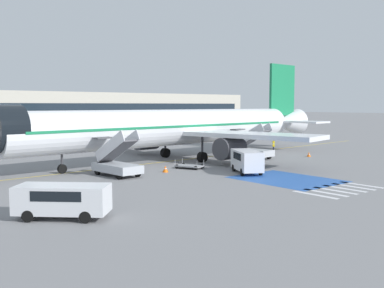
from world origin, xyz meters
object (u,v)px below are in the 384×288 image
at_px(fuel_tanker, 143,133).
at_px(ground_crew_1, 237,154).
at_px(traffic_cone_1, 165,169).
at_px(terminal_building, 23,113).
at_px(boarding_stairs_aft, 252,150).
at_px(traffic_cone_0, 309,154).
at_px(service_van_0, 63,198).
at_px(boarding_stairs_forward, 117,164).
at_px(airliner, 176,127).
at_px(service_van_1, 247,160).
at_px(baggage_cart, 189,166).
at_px(ground_crew_0, 274,145).

height_order(fuel_tanker, ground_crew_1, fuel_tanker).
xyz_separation_m(traffic_cone_1, terminal_building, (8.93, 63.13, 4.18)).
bearing_deg(boarding_stairs_aft, traffic_cone_0, -30.51).
height_order(service_van_0, traffic_cone_1, service_van_0).
height_order(boarding_stairs_forward, traffic_cone_1, boarding_stairs_forward).
bearing_deg(service_van_0, airliner, 172.35).
xyz_separation_m(boarding_stairs_forward, service_van_0, (-9.70, -10.97, 0.11)).
bearing_deg(airliner, service_van_1, 172.10).
height_order(service_van_0, baggage_cart, service_van_0).
height_order(boarding_stairs_forward, baggage_cart, boarding_stairs_forward).
height_order(ground_crew_0, ground_crew_1, ground_crew_0).
relative_size(fuel_tanker, ground_crew_0, 5.82).
bearing_deg(service_van_1, service_van_0, -136.83).
xyz_separation_m(boarding_stairs_forward, boarding_stairs_aft, (18.55, 1.38, 0.01)).
xyz_separation_m(ground_crew_0, traffic_cone_0, (0.50, -5.01, -0.78)).
distance_m(baggage_cart, ground_crew_0, 17.27).
bearing_deg(traffic_cone_1, airliner, 46.20).
bearing_deg(service_van_1, boarding_stairs_aft, 69.94).
relative_size(service_van_1, terminal_building, 0.04).
distance_m(ground_crew_0, traffic_cone_0, 5.09).
bearing_deg(boarding_stairs_forward, service_van_0, -135.73).
relative_size(ground_crew_0, traffic_cone_1, 3.02).
xyz_separation_m(boarding_stairs_aft, service_van_0, (-28.25, -12.34, 0.10)).
bearing_deg(traffic_cone_1, traffic_cone_0, -2.40).
distance_m(service_van_1, baggage_cart, 6.06).
height_order(boarding_stairs_forward, ground_crew_0, boarding_stairs_forward).
xyz_separation_m(boarding_stairs_aft, fuel_tanker, (1.23, 24.49, 0.66)).
relative_size(boarding_stairs_forward, fuel_tanker, 0.51).
distance_m(airliner, service_van_0, 26.06).
relative_size(boarding_stairs_aft, ground_crew_0, 2.95).
xyz_separation_m(service_van_1, traffic_cone_0, (15.26, 4.34, -0.96)).
bearing_deg(fuel_tanker, baggage_cart, 161.47).
xyz_separation_m(service_van_1, terminal_building, (3.66, 68.32, 3.25)).
bearing_deg(terminal_building, baggage_cart, -95.23).
height_order(service_van_0, ground_crew_1, service_van_0).
relative_size(traffic_cone_1, terminal_building, 0.01).
xyz_separation_m(fuel_tanker, traffic_cone_0, (5.25, -27.69, -1.40)).
bearing_deg(boarding_stairs_forward, fuel_tanker, 48.35).
relative_size(fuel_tanker, traffic_cone_1, 17.58).
distance_m(fuel_tanker, terminal_building, 36.96).
distance_m(airliner, traffic_cone_0, 16.53).
xyz_separation_m(airliner, service_van_1, (-0.73, -11.46, -2.44)).
height_order(baggage_cart, ground_crew_0, ground_crew_0).
height_order(fuel_tanker, terminal_building, terminal_building).
xyz_separation_m(boarding_stairs_aft, service_van_1, (-8.78, -7.54, 0.23)).
bearing_deg(ground_crew_1, terminal_building, 127.85).
bearing_deg(boarding_stairs_forward, airliner, 22.52).
bearing_deg(boarding_stairs_forward, traffic_cone_0, -8.41).
bearing_deg(fuel_tanker, service_van_0, 147.40).
bearing_deg(terminal_building, traffic_cone_0, -79.72).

